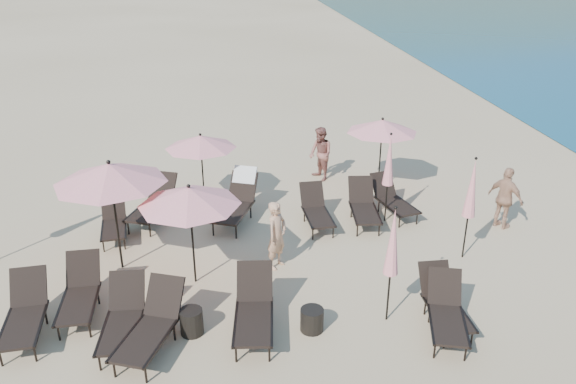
{
  "coord_description": "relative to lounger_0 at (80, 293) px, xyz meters",
  "views": [
    {
      "loc": [
        -1.34,
        -8.54,
        6.34
      ],
      "look_at": [
        -0.22,
        3.5,
        1.1
      ],
      "focal_mm": 35.0,
      "sensor_mm": 36.0,
      "label": 1
    }
  ],
  "objects": [
    {
      "name": "ground",
      "position": [
        4.4,
        -0.65,
        -0.45
      ],
      "size": [
        800.0,
        800.0,
        0.0
      ],
      "primitive_type": "plane",
      "color": "#D6BA8C",
      "rests_on": "ground"
    },
    {
      "name": "lounger_0",
      "position": [
        0.0,
        0.0,
        0.0
      ],
      "size": [
        0.75,
        1.72,
        0.96
      ],
      "rotation": [
        0.0,
        0.0,
        0.07
      ],
      "color": "black",
      "rests_on": "ground"
    },
    {
      "name": "lounger_1",
      "position": [
        0.94,
        -0.87,
        0.0
      ],
      "size": [
        0.66,
        1.69,
        0.97
      ],
      "rotation": [
        0.0,
        0.0,
        -0.0
      ],
      "color": "black",
      "rests_on": "ground"
    },
    {
      "name": "lounger_2",
      "position": [
        1.47,
        -1.15,
        0.02
      ],
      "size": [
        1.2,
        1.88,
        1.01
      ],
      "rotation": [
        0.0,
        0.0,
        -0.33
      ],
      "color": "black",
      "rests_on": "ground"
    },
    {
      "name": "lounger_3",
      "position": [
        3.22,
        -0.85,
        0.02
      ],
      "size": [
        0.79,
        1.81,
        1.02
      ],
      "rotation": [
        0.0,
        0.0,
        -0.07
      ],
      "color": "black",
      "rests_on": "ground"
    },
    {
      "name": "lounger_4",
      "position": [
        6.63,
        -1.19,
        -0.02
      ],
      "size": [
        0.97,
        1.7,
        0.92
      ],
      "rotation": [
        0.0,
        0.0,
        -0.23
      ],
      "color": "black",
      "rests_on": "ground"
    },
    {
      "name": "lounger_5",
      "position": [
        6.69,
        -0.88,
        -0.03
      ],
      "size": [
        0.64,
        1.58,
        0.9
      ],
      "rotation": [
        0.0,
        0.0,
        0.03
      ],
      "color": "black",
      "rests_on": "ground"
    },
    {
      "name": "lounger_6",
      "position": [
        0.04,
        3.08,
        -0.05
      ],
      "size": [
        0.79,
        1.55,
        0.85
      ],
      "rotation": [
        0.0,
        0.0,
        0.16
      ],
      "color": "black",
      "rests_on": "ground"
    },
    {
      "name": "lounger_7",
      "position": [
        0.88,
        3.89,
        0.04
      ],
      "size": [
        1.23,
        1.93,
        1.04
      ],
      "rotation": [
        0.0,
        0.0,
        -0.33
      ],
      "color": "black",
      "rests_on": "ground"
    },
    {
      "name": "lounger_8",
      "position": [
        2.98,
        3.74,
        0.12
      ],
      "size": [
        1.28,
        2.02,
        1.19
      ],
      "rotation": [
        0.0,
        0.0,
        -0.34
      ],
      "color": "black",
      "rests_on": "ground"
    },
    {
      "name": "lounger_9",
      "position": [
        4.92,
        3.25,
        -0.03
      ],
      "size": [
        0.73,
        1.63,
        0.91
      ],
      "rotation": [
        0.0,
        0.0,
        0.09
      ],
      "color": "black",
      "rests_on": "ground"
    },
    {
      "name": "lounger_10",
      "position": [
        6.13,
        3.33,
        0.0
      ],
      "size": [
        0.73,
        1.71,
        0.97
      ],
      "rotation": [
        0.0,
        0.0,
        -0.06
      ],
      "color": "black",
      "rests_on": "ground"
    },
    {
      "name": "lounger_11",
      "position": [
        6.97,
        3.71,
        -0.02
      ],
      "size": [
        1.05,
        1.72,
        0.93
      ],
      "rotation": [
        0.0,
        0.0,
        0.29
      ],
      "color": "black",
      "rests_on": "ground"
    },
    {
      "name": "lounger_12",
      "position": [
        -0.81,
        -0.58,
        0.01
      ],
      "size": [
        0.85,
        1.77,
        0.98
      ],
      "rotation": [
        0.0,
        0.0,
        0.12
      ],
      "color": "black",
      "rests_on": "ground"
    },
    {
      "name": "umbrella_open_0",
      "position": [
        0.45,
        1.63,
        1.74
      ],
      "size": [
        2.3,
        2.3,
        2.47
      ],
      "color": "black",
      "rests_on": "ground"
    },
    {
      "name": "umbrella_open_1",
      "position": [
        2.07,
        0.91,
        1.48
      ],
      "size": [
        2.03,
        2.03,
        2.19
      ],
      "color": "black",
      "rests_on": "ground"
    },
    {
      "name": "umbrella_open_2",
      "position": [
        2.09,
        4.78,
        1.32
      ],
      "size": [
        1.86,
        1.86,
        2.0
      ],
      "color": "black",
      "rests_on": "ground"
    },
    {
      "name": "umbrella_open_3",
      "position": [
        7.01,
        5.37,
        1.43
      ],
      "size": [
        1.97,
        1.97,
        2.12
      ],
      "color": "black",
      "rests_on": "ground"
    },
    {
      "name": "umbrella_closed_0",
      "position": [
        5.69,
        -0.73,
        1.17
      ],
      "size": [
        0.27,
        0.27,
        2.33
      ],
      "color": "black",
      "rests_on": "ground"
    },
    {
      "name": "umbrella_closed_1",
      "position": [
        6.69,
        3.33,
        1.17
      ],
      "size": [
        0.27,
        0.27,
        2.33
      ],
      "color": "black",
      "rests_on": "ground"
    },
    {
      "name": "umbrella_closed_3",
      "position": [
        7.97,
        1.37,
        1.21
      ],
      "size": [
        0.28,
        0.28,
        2.38
      ],
      "color": "black",
      "rests_on": "ground"
    },
    {
      "name": "side_table_0",
      "position": [
        2.11,
        -0.81,
        -0.21
      ],
      "size": [
        0.42,
        0.42,
        0.48
      ],
      "primitive_type": "cylinder",
      "color": "black",
      "rests_on": "ground"
    },
    {
      "name": "side_table_1",
      "position": [
        4.26,
        -0.92,
        -0.23
      ],
      "size": [
        0.43,
        0.43,
        0.44
      ],
      "primitive_type": "cylinder",
      "color": "black",
      "rests_on": "ground"
    },
    {
      "name": "beachgoer_a",
      "position": [
        3.8,
        1.36,
        0.31
      ],
      "size": [
        0.63,
        0.66,
        1.52
      ],
      "primitive_type": "imported",
      "rotation": [
        0.0,
        0.0,
        0.91
      ],
      "color": "tan",
      "rests_on": "ground"
    },
    {
      "name": "beachgoer_b",
      "position": [
        5.46,
        6.27,
        0.35
      ],
      "size": [
        0.86,
        0.95,
        1.6
      ],
      "primitive_type": "imported",
      "rotation": [
        0.0,
        0.0,
        -1.17
      ],
      "color": "#91554A",
      "rests_on": "ground"
    },
    {
      "name": "beachgoer_c",
      "position": [
        9.47,
        2.71,
        0.33
      ],
      "size": [
        0.82,
        0.98,
        1.56
      ],
      "primitive_type": "imported",
      "rotation": [
        0.0,
        0.0,
        2.15
      ],
      "color": "tan",
      "rests_on": "ground"
    }
  ]
}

